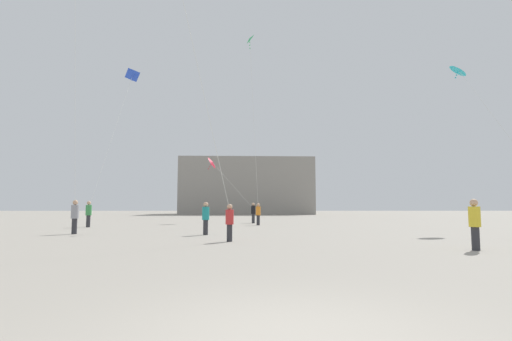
{
  "coord_description": "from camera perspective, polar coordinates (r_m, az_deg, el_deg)",
  "views": [
    {
      "loc": [
        -0.49,
        -4.58,
        1.44
      ],
      "look_at": [
        0.0,
        22.08,
        3.89
      ],
      "focal_mm": 27.89,
      "sensor_mm": 36.0,
      "label": 1
    }
  ],
  "objects": [
    {
      "name": "ground_plane",
      "position": [
        4.83,
        5.24,
        -22.55
      ],
      "size": [
        300.0,
        300.0,
        0.0
      ],
      "primitive_type": "plane",
      "color": "#9E9689"
    },
    {
      "name": "building_left_hall",
      "position": [
        82.74,
        -1.41,
        -2.45
      ],
      "size": [
        26.22,
        17.72,
        11.0
      ],
      "color": "gray",
      "rests_on": "ground_plane"
    },
    {
      "name": "kite_crimson_diamond",
      "position": [
        37.58,
        -6.27,
        1.13
      ],
      "size": [
        4.34,
        2.27,
        4.88
      ],
      "color": "red"
    },
    {
      "name": "person_in_green",
      "position": [
        30.98,
        -22.89,
        -5.62
      ],
      "size": [
        0.41,
        0.41,
        1.86
      ],
      "rotation": [
        0.0,
        0.0,
        3.88
      ],
      "color": "#2D2D33",
      "rests_on": "ground_plane"
    },
    {
      "name": "person_in_orange",
      "position": [
        31.72,
        0.32,
        -6.14
      ],
      "size": [
        0.38,
        0.38,
        1.74
      ],
      "rotation": [
        0.0,
        0.0,
        5.69
      ],
      "color": "#2D2D33",
      "rests_on": "ground_plane"
    },
    {
      "name": "person_in_teal",
      "position": [
        20.9,
        -7.23,
        -6.61
      ],
      "size": [
        0.37,
        0.37,
        1.7
      ],
      "rotation": [
        0.0,
        0.0,
        2.55
      ],
      "color": "#2D2D33",
      "rests_on": "ground_plane"
    },
    {
      "name": "person_in_yellow",
      "position": [
        15.22,
        28.88,
        -6.5
      ],
      "size": [
        0.37,
        0.37,
        1.71
      ],
      "rotation": [
        0.0,
        0.0,
        0.49
      ],
      "color": "#2D2D33",
      "rests_on": "ground_plane"
    },
    {
      "name": "kite_emerald_diamond",
      "position": [
        34.82,
        -0.89,
        18.01
      ],
      "size": [
        1.15,
        1.11,
        14.54
      ],
      "color": "green"
    },
    {
      "name": "kite_cyan_diamond",
      "position": [
        31.75,
        27.08,
        12.63
      ],
      "size": [
        1.5,
        10.07,
        10.09
      ],
      "color": "#1EB2C6"
    },
    {
      "name": "person_in_red",
      "position": [
        16.79,
        -3.81,
        -7.23
      ],
      "size": [
        0.34,
        0.34,
        1.57
      ],
      "rotation": [
        0.0,
        0.0,
        5.54
      ],
      "color": "#2D2D33",
      "rests_on": "ground_plane"
    },
    {
      "name": "person_in_black",
      "position": [
        35.61,
        -0.39,
        -5.98
      ],
      "size": [
        0.4,
        0.4,
        1.82
      ],
      "rotation": [
        0.0,
        0.0,
        6.25
      ],
      "color": "#2D2D33",
      "rests_on": "ground_plane"
    },
    {
      "name": "kite_cobalt_delta",
      "position": [
        40.42,
        -17.35,
        12.69
      ],
      "size": [
        1.74,
        9.02,
        13.09
      ],
      "color": "blue"
    },
    {
      "name": "person_in_grey",
      "position": [
        23.49,
        -24.55,
        -5.87
      ],
      "size": [
        0.4,
        0.4,
        1.82
      ],
      "rotation": [
        0.0,
        0.0,
        3.09
      ],
      "color": "#2D2D33",
      "rests_on": "ground_plane"
    }
  ]
}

